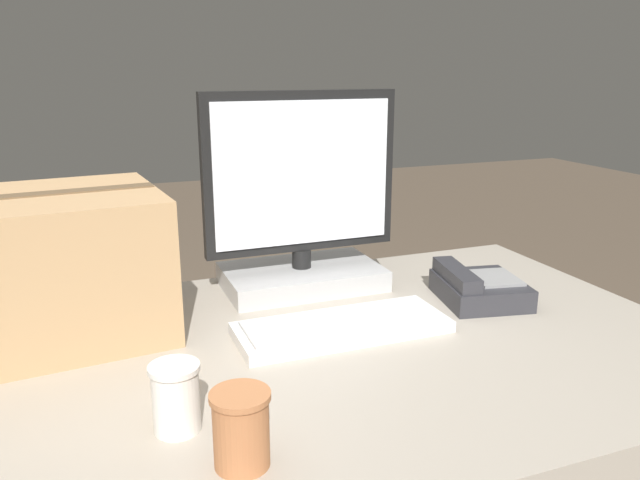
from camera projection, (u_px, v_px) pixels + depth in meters
name	position (u px, v px, depth m)	size (l,w,h in m)	color
monitor	(301.00, 218.00, 1.42)	(0.44, 0.22, 0.45)	#B7B7B7
keyboard	(342.00, 326.00, 1.21)	(0.41, 0.16, 0.03)	silver
desk_phone	(478.00, 288.00, 1.37)	(0.20, 0.22, 0.08)	#2D2D33
paper_cup_left	(176.00, 397.00, 0.88)	(0.07, 0.07, 0.10)	white
paper_cup_right	(241.00, 429.00, 0.80)	(0.08, 0.08, 0.10)	#BC7547
cardboard_box	(58.00, 265.00, 1.18)	(0.41, 0.38, 0.28)	tan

